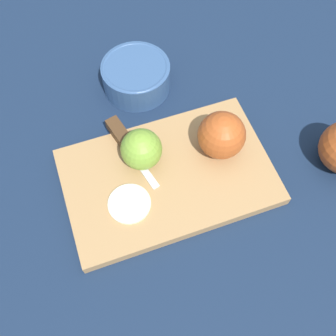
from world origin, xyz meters
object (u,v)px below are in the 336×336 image
at_px(apple_half_left, 221,135).
at_px(knife, 122,136).
at_px(apple_half_right, 141,149).
at_px(bowl, 135,76).

xyz_separation_m(apple_half_left, knife, (0.15, -0.06, -0.03)).
height_order(apple_half_right, knife, apple_half_right).
bearing_deg(apple_half_right, knife, 32.94).
relative_size(apple_half_right, bowl, 0.53).
distance_m(apple_half_right, bowl, 0.17).
height_order(apple_half_left, knife, apple_half_left).
xyz_separation_m(knife, bowl, (-0.05, -0.12, -0.00)).
relative_size(apple_half_left, bowl, 0.62).
bearing_deg(knife, apple_half_right, 9.27).
bearing_deg(apple_half_left, apple_half_right, 44.66).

